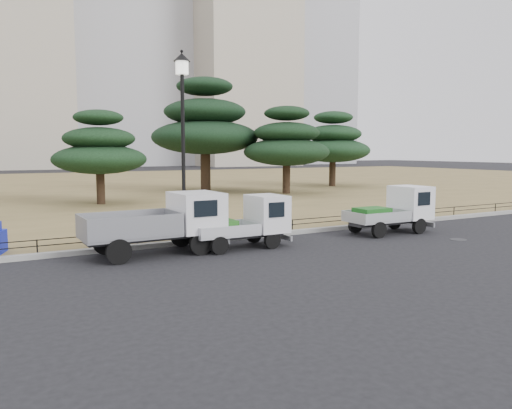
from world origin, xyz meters
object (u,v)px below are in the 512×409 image
truck_large (162,221)px  truck_kei_front (246,222)px  street_lamp (183,115)px  truck_kei_rear (394,210)px

truck_large → truck_kei_front: 2.75m
truck_kei_front → street_lamp: (-1.50, 1.71, 3.52)m
truck_large → truck_kei_rear: 9.12m
street_lamp → truck_kei_front: bearing=-48.7°
truck_large → truck_kei_rear: bearing=-4.8°
street_lamp → truck_kei_rear: bearing=-13.1°
truck_kei_rear → street_lamp: (-7.88, 1.84, 3.48)m
truck_kei_rear → street_lamp: size_ratio=0.55×
truck_kei_front → truck_kei_rear: (6.38, -0.13, 0.05)m
truck_large → truck_kei_front: size_ratio=1.34×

